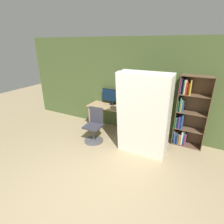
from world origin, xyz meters
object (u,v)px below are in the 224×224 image
monitor (112,96)px  mattress_near (142,118)px  mattress_far (145,114)px  bookshelf (188,114)px  office_chair (94,128)px

monitor → mattress_near: (1.29, -1.08, -0.04)m
mattress_near → mattress_far: size_ratio=1.00×
mattress_near → mattress_far: 0.26m
bookshelf → mattress_far: mattress_far is taller
mattress_near → mattress_far: (0.00, 0.26, 0.00)m
office_chair → mattress_far: 1.49m
bookshelf → office_chair: bearing=-156.6°
monitor → office_chair: monitor is taller
monitor → mattress_near: size_ratio=0.35×
mattress_far → monitor: bearing=147.8°
mattress_far → bookshelf: bearing=42.7°
monitor → bookshelf: bookshelf is taller
office_chair → bookshelf: (2.20, 0.95, 0.49)m
monitor → office_chair: (-0.05, -0.98, -0.66)m
monitor → mattress_far: mattress_far is taller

